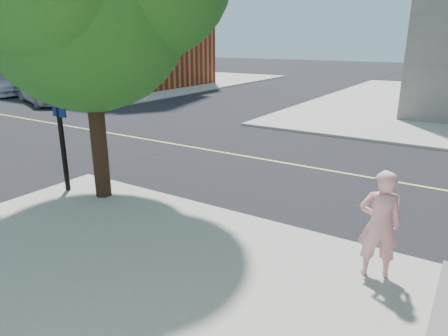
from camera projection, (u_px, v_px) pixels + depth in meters
The scene contains 6 objects.
ground at pixel (112, 184), 11.58m from camera, with size 140.00×140.00×0.00m, color black.
road_ew at pixel (204, 149), 15.20m from camera, with size 140.00×9.00×0.01m, color black.
road_ns at pixel (4, 155), 14.41m from camera, with size 9.00×140.00×0.01m, color black.
sidewalk_nw at pixel (114, 79), 40.63m from camera, with size 26.00×25.00×0.12m, color #A3A193.
man_on_phone at pixel (379, 224), 6.65m from camera, with size 0.68×0.45×1.87m, color pink.
car_a at pixel (49, 91), 25.75m from camera, with size 2.66×5.77×1.60m, color silver.
Camera 1 is at (8.55, -7.47, 3.95)m, focal length 32.66 mm.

